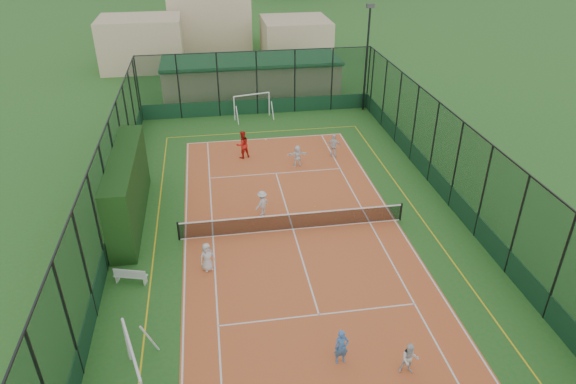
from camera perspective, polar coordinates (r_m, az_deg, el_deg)
name	(u,v)px	position (r m, az deg, el deg)	size (l,w,h in m)	color
ground	(293,229)	(26.61, 0.56, -4.18)	(300.00, 300.00, 0.00)	#216223
court_slab	(293,229)	(26.60, 0.56, -4.18)	(11.17, 23.97, 0.01)	#C75F2C
tennis_net	(293,221)	(26.32, 0.56, -3.22)	(11.67, 0.12, 1.06)	black
perimeter_fence	(293,187)	(25.31, 0.59, 0.54)	(18.12, 34.12, 5.00)	black
floodlight_ne	(366,59)	(41.75, 8.71, 14.38)	(0.60, 0.26, 8.25)	black
clubhouse	(251,76)	(45.93, -4.12, 12.70)	(15.20, 7.20, 3.15)	tan
hedge_left	(128,188)	(27.86, -17.38, 0.39)	(1.26, 8.37, 3.66)	black
white_bench	(131,275)	(23.96, -17.10, -8.81)	(1.47, 0.40, 0.83)	white
futsal_goal_near	(135,369)	(19.05, -16.64, -18.31)	(0.90, 3.08, 1.99)	white
futsal_goal_far	(252,106)	(40.56, -4.03, 9.49)	(2.94, 0.85, 1.90)	white
child_near_left	(207,257)	(23.75, -8.98, -7.15)	(0.69, 0.45, 1.42)	silver
child_near_mid	(341,347)	(19.46, 5.96, -16.74)	(0.53, 0.35, 1.45)	#4377BF
child_near_right	(410,359)	(19.55, 13.36, -17.60)	(0.64, 0.50, 1.32)	silver
child_far_left	(262,203)	(27.47, -2.89, -1.25)	(0.93, 0.53, 1.44)	silver
child_far_right	(334,146)	(34.05, 5.11, 5.13)	(0.91, 0.38, 1.55)	silver
child_far_back	(297,156)	(32.73, 1.05, 4.06)	(1.30, 0.41, 1.40)	white
coach	(242,145)	(33.87, -5.08, 5.28)	(0.90, 0.70, 1.86)	red
tennis_balls	(305,215)	(27.69, 1.89, -2.63)	(4.47, 1.50, 0.07)	#CCE033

